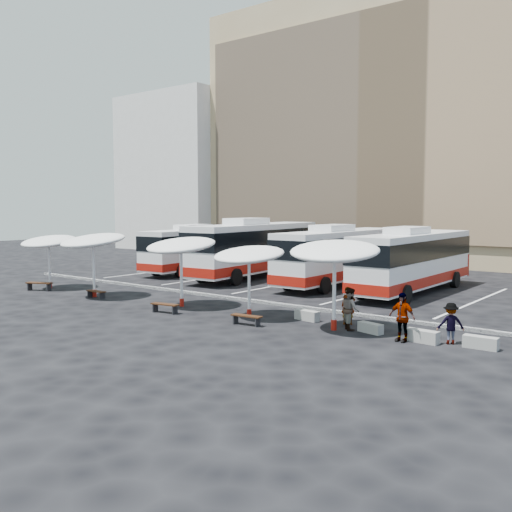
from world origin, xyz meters
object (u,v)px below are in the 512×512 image
Objects in this scene: bus_2 at (340,254)px; passenger_0 at (348,306)px; passenger_1 at (351,309)px; conc_bench_2 at (422,336)px; wood_bench_3 at (247,318)px; conc_bench_3 at (481,343)px; passenger_3 at (450,323)px; passenger_2 at (402,317)px; wood_bench_1 at (96,292)px; conc_bench_0 at (307,315)px; bus_3 at (414,259)px; sunshade_3 at (249,255)px; sunshade_1 at (93,241)px; sunshade_2 at (181,246)px; sunshade_4 at (335,251)px; bus_0 at (201,247)px; conc_bench_1 at (370,328)px; bus_1 at (255,247)px; wood_bench_2 at (165,306)px; wood_bench_0 at (39,284)px.

bus_2 is 7.63× the size of passenger_0.
conc_bench_2 is at bearing -139.09° from passenger_1.
conc_bench_3 reaches higher than wood_bench_3.
passenger_3 is at bearing 25.57° from conc_bench_2.
passenger_3 is (1.57, 0.78, -0.16)m from passenger_2.
bus_2 is at bearing 136.86° from passenger_2.
conc_bench_3 is at bearing -133.03° from passenger_1.
conc_bench_0 is at bearing 9.15° from wood_bench_1.
sunshade_3 is (-2.88, -11.86, 0.88)m from bus_3.
sunshade_1 is at bearing 155.02° from passenger_0.
sunshade_2 is 3.11× the size of conc_bench_0.
sunshade_4 is at bearing -26.99° from conc_bench_0.
bus_0 is 20.32m from conc_bench_0.
bus_2 is at bearing -4.57° from bus_0.
sunshade_4 is at bearing -162.90° from conc_bench_1.
bus_0 is 0.87× the size of bus_1.
bus_1 reaches higher than bus_0.
conc_bench_2 is at bearing -50.46° from passenger_0.
bus_3 is 13.53m from wood_bench_3.
bus_0 is 9.91× the size of conc_bench_0.
bus_2 reaches higher than passenger_3.
sunshade_4 is 8.93m from wood_bench_2.
wood_bench_3 is (3.24, -13.59, -1.67)m from bus_2.
passenger_0 is at bearing 9.37° from wood_bench_1.
bus_3 reaches higher than sunshade_2.
bus_0 reaches higher than wood_bench_2.
sunshade_3 is 4.88m from wood_bench_2.
passenger_3 reaches higher than conc_bench_1.
bus_2 is 8.25× the size of wood_bench_2.
bus_0 is 13.85m from wood_bench_1.
bus_1 reaches higher than sunshade_1.
bus_1 is 12.62× the size of conc_bench_1.
sunshade_3 is 3.09m from wood_bench_3.
bus_3 is at bearing 87.89° from conc_bench_0.
passenger_1 is at bearing 26.38° from wood_bench_3.
sunshade_4 reaches higher than sunshade_2.
passenger_2 is (-0.67, -0.36, 0.70)m from conc_bench_2.
sunshade_4 is at bearing -46.30° from bus_1.
wood_bench_3 is (11.57, -0.65, -2.82)m from sunshade_1.
wood_bench_1 is at bearing 51.68° from passenger_1.
bus_0 is at bearing 147.05° from conc_bench_0.
sunshade_3 is 15.43m from wood_bench_0.
sunshade_1 is 19.78m from passenger_3.
sunshade_1 is 2.59× the size of wood_bench_3.
passenger_2 reaches higher than conc_bench_1.
sunshade_3 reaches higher than conc_bench_3.
passenger_0 is at bearing 172.21° from conc_bench_3.
bus_0 reaches higher than conc_bench_1.
conc_bench_3 is at bearing 4.54° from wood_bench_0.
bus_3 reaches higher than passenger_0.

